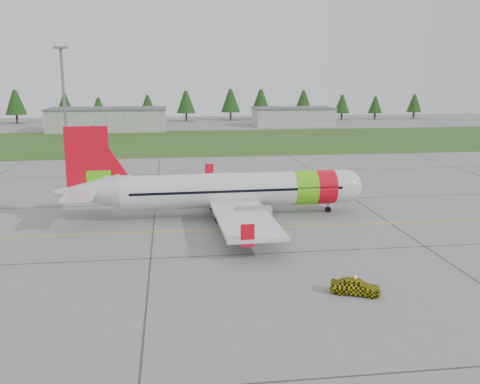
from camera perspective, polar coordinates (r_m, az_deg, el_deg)
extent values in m
plane|color=gray|center=(48.77, 8.50, -6.26)|extent=(320.00, 320.00, 0.00)
cylinder|color=silver|center=(59.22, -0.38, 0.24)|extent=(25.32, 4.47, 3.78)
sphere|color=silver|center=(62.36, 11.15, 0.63)|extent=(3.78, 3.78, 3.78)
cone|color=silver|center=(58.94, -15.95, 0.03)|extent=(6.89, 3.97, 3.78)
cube|color=black|center=(62.39, 11.41, 0.94)|extent=(1.62, 2.56, 0.54)
cylinder|color=#58D20F|center=(60.87, 6.86, 0.49)|extent=(2.63, 3.93, 3.86)
cylinder|color=red|center=(61.54, 8.94, 0.55)|extent=(2.24, 3.92, 3.86)
cube|color=silver|center=(59.39, -0.84, -0.78)|extent=(6.19, 31.18, 0.35)
cube|color=red|center=(74.17, -3.31, 2.29)|extent=(1.17, 0.21, 1.94)
cube|color=red|center=(44.39, 0.80, -4.65)|extent=(1.17, 0.21, 1.94)
cylinder|color=gray|center=(64.86, -0.25, -0.13)|extent=(3.55, 2.13, 2.04)
cylinder|color=gray|center=(54.65, 1.48, -2.53)|extent=(3.55, 2.13, 2.04)
cube|color=red|center=(58.33, -15.95, 3.16)|extent=(4.47, 0.47, 7.37)
cube|color=#58D20F|center=(58.57, -14.80, 1.14)|extent=(2.53, 0.48, 2.33)
cube|color=silver|center=(58.95, -16.44, 0.25)|extent=(3.41, 11.24, 0.21)
cylinder|color=slate|center=(62.23, 9.38, -1.53)|extent=(0.17, 0.17, 1.36)
cylinder|color=black|center=(62.32, 9.37, -1.84)|extent=(0.67, 0.29, 0.66)
cylinder|color=slate|center=(62.12, -2.09, -1.16)|extent=(0.21, 0.21, 1.84)
cylinder|color=black|center=(62.17, -2.44, -1.55)|extent=(1.02, 0.46, 1.01)
cylinder|color=slate|center=(56.90, -1.41, -2.43)|extent=(0.21, 0.21, 1.84)
cylinder|color=black|center=(56.96, -1.80, -2.85)|extent=(1.02, 0.46, 1.01)
imported|color=#D3D00B|center=(39.54, 12.29, -8.19)|extent=(1.68, 1.79, 3.57)
cube|color=#30561E|center=(127.96, -1.64, 5.47)|extent=(320.00, 50.00, 0.03)
cube|color=gold|center=(56.14, 6.26, -3.67)|extent=(120.00, 0.25, 0.02)
cube|color=#A8A8A3|center=(155.76, -13.89, 7.47)|extent=(32.00, 14.00, 6.00)
cube|color=#A8A8A3|center=(167.25, 5.68, 7.95)|extent=(24.00, 12.00, 5.20)
cylinder|color=slate|center=(104.21, -18.22, 8.79)|extent=(0.50, 0.50, 20.00)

